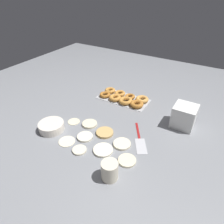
{
  "coord_description": "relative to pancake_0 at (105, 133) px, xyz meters",
  "views": [
    {
      "loc": [
        -0.54,
        0.86,
        0.82
      ],
      "look_at": [
        0.05,
        -0.13,
        0.04
      ],
      "focal_mm": 32.0,
      "sensor_mm": 36.0,
      "label": 1
    }
  ],
  "objects": [
    {
      "name": "paper_cup",
      "position": [
        -0.2,
        0.27,
        0.04
      ],
      "size": [
        0.08,
        0.08,
        0.1
      ],
      "color": "beige",
      "rests_on": "ground_plane"
    },
    {
      "name": "pancake_5",
      "position": [
        0.25,
        0.01,
        -0.0
      ],
      "size": [
        0.08,
        0.08,
        0.01
      ],
      "primitive_type": "cylinder",
      "color": "beige",
      "rests_on": "ground_plane"
    },
    {
      "name": "container_stack",
      "position": [
        -0.4,
        -0.34,
        0.07
      ],
      "size": [
        0.14,
        0.14,
        0.15
      ],
      "color": "white",
      "rests_on": "ground_plane"
    },
    {
      "name": "pancake_2",
      "position": [
        -0.07,
        0.13,
        -0.0
      ],
      "size": [
        0.11,
        0.11,
        0.01
      ],
      "primitive_type": "cylinder",
      "color": "silver",
      "rests_on": "ground_plane"
    },
    {
      "name": "spatula",
      "position": [
        -0.23,
        -0.04,
        -0.01
      ],
      "size": [
        0.18,
        0.27,
        0.01
      ],
      "rotation": [
        0.0,
        0.0,
        2.13
      ],
      "color": "maroon",
      "rests_on": "ground_plane"
    },
    {
      "name": "donut_tray",
      "position": [
        0.09,
        -0.43,
        0.01
      ],
      "size": [
        0.41,
        0.2,
        0.04
      ],
      "color": "#ADAFB5",
      "rests_on": "ground_plane"
    },
    {
      "name": "pancake_8",
      "position": [
        0.15,
        0.18,
        -0.0
      ],
      "size": [
        0.1,
        0.1,
        0.01
      ],
      "primitive_type": "cylinder",
      "color": "beige",
      "rests_on": "ground_plane"
    },
    {
      "name": "pancake_1",
      "position": [
        0.14,
        -0.02,
        0.0
      ],
      "size": [
        0.1,
        0.1,
        0.02
      ],
      "primitive_type": "cylinder",
      "color": "beige",
      "rests_on": "ground_plane"
    },
    {
      "name": "batter_bowl",
      "position": [
        0.32,
        0.14,
        0.02
      ],
      "size": [
        0.16,
        0.16,
        0.05
      ],
      "color": "silver",
      "rests_on": "ground_plane"
    },
    {
      "name": "ground_plane",
      "position": [
        0.01,
        -0.05,
        -0.01
      ],
      "size": [
        3.0,
        3.0,
        0.0
      ],
      "primitive_type": "plane",
      "color": "gray"
    },
    {
      "name": "pancake_3",
      "position": [
        -0.23,
        0.13,
        -0.0
      ],
      "size": [
        0.1,
        0.1,
        0.01
      ],
      "primitive_type": "cylinder",
      "color": "beige",
      "rests_on": "ground_plane"
    },
    {
      "name": "pancake_7",
      "position": [
        0.04,
        0.2,
        -0.0
      ],
      "size": [
        0.08,
        0.08,
        0.01
      ],
      "primitive_type": "cylinder",
      "color": "beige",
      "rests_on": "ground_plane"
    },
    {
      "name": "pancake_6",
      "position": [
        0.08,
        0.1,
        -0.0
      ],
      "size": [
        0.1,
        0.1,
        0.01
      ],
      "primitive_type": "cylinder",
      "color": "silver",
      "rests_on": "ground_plane"
    },
    {
      "name": "pancake_0",
      "position": [
        0.0,
        0.0,
        0.0
      ],
      "size": [
        0.11,
        0.11,
        0.02
      ],
      "primitive_type": "cylinder",
      "color": "tan",
      "rests_on": "ground_plane"
    },
    {
      "name": "pancake_4",
      "position": [
        -0.14,
        0.03,
        -0.0
      ],
      "size": [
        0.1,
        0.1,
        0.01
      ],
      "primitive_type": "cylinder",
      "color": "beige",
      "rests_on": "ground_plane"
    }
  ]
}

